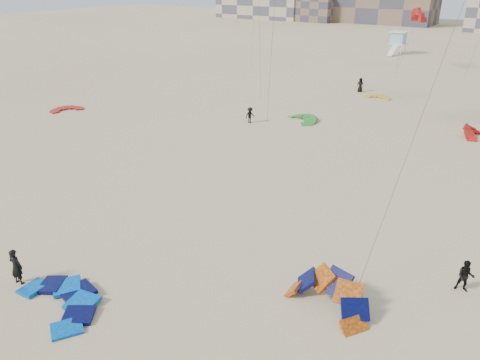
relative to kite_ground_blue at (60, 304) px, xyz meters
The scene contains 14 objects.
ground 3.71m from the kite_ground_blue, 89.81° to the left, with size 320.00×320.00×0.00m, color #D0B88B.
kite_ground_blue is the anchor object (origin of this frame).
kite_ground_orange 12.22m from the kite_ground_blue, 33.14° to the left, with size 4.10×3.40×2.41m, color orange, non-canonical shape.
kite_ground_red 34.86m from the kite_ground_blue, 142.19° to the left, with size 3.15×3.33×0.42m, color #C01500, non-canonical shape.
kite_ground_green 32.71m from the kite_ground_blue, 97.12° to the left, with size 3.59×3.75×0.83m, color #35901F, non-canonical shape.
kite_ground_red_far 38.18m from the kite_ground_blue, 72.70° to the left, with size 2.85×2.46×1.72m, color #C01500, non-canonical shape.
kite_ground_yellow 46.02m from the kite_ground_blue, 90.99° to the left, with size 2.91×3.05×0.51m, color gold, non-canonical shape.
kitesurfer_main 3.15m from the kite_ground_blue, behind, with size 0.69×0.46×1.90m, color black.
kitesurfer_b 18.96m from the kite_ground_blue, 36.98° to the left, with size 0.79×0.62×1.63m, color black.
kitesurfer_c 29.90m from the kite_ground_blue, 105.86° to the left, with size 1.03×0.59×1.59m, color black.
kitesurfer_e 48.04m from the kite_ground_blue, 94.55° to the left, with size 0.87×0.56×1.77m, color black.
kite_fly_red 66.55m from the kite_ground_blue, 92.09° to the left, with size 5.17×6.80×8.35m.
lifeguard_tower_far 81.70m from the kite_ground_blue, 96.48° to the left, with size 2.97×5.56×4.04m.
condo_fill_left 140.93m from the kite_ground_blue, 110.78° to the left, with size 12.00×10.00×8.00m, color brown.
Camera 1 is at (16.50, -13.43, 13.90)m, focal length 35.00 mm.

